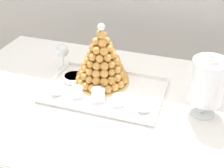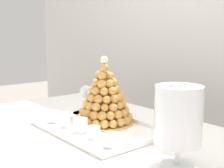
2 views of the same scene
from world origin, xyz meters
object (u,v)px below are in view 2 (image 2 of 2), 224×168
(dessert_cup_left, at_px, (54,117))
(creme_brulee_ramekin, at_px, (82,115))
(serving_tray, at_px, (97,129))
(dessert_cup_mid_left, at_px, (67,121))
(dessert_cup_centre, at_px, (81,126))
(wine_glass, at_px, (86,93))
(macaron_goblet, at_px, (178,116))
(dessert_cup_mid_right, at_px, (94,133))
(croquembouche, at_px, (104,97))
(dessert_cup_right, at_px, (112,140))

(dessert_cup_left, height_order, creme_brulee_ramekin, dessert_cup_left)
(serving_tray, height_order, dessert_cup_mid_left, dessert_cup_mid_left)
(dessert_cup_centre, bearing_deg, creme_brulee_ramekin, 144.81)
(dessert_cup_mid_left, height_order, creme_brulee_ramekin, dessert_cup_mid_left)
(creme_brulee_ramekin, distance_m, wine_glass, 0.16)
(dessert_cup_centre, xyz_separation_m, macaron_goblet, (0.45, 0.06, 0.13))
(dessert_cup_mid_right, relative_size, wine_glass, 0.37)
(wine_glass, bearing_deg, macaron_goblet, -12.32)
(dessert_cup_mid_left, distance_m, creme_brulee_ramekin, 0.15)
(croquembouche, height_order, dessert_cup_left, croquembouche)
(creme_brulee_ramekin, bearing_deg, dessert_cup_left, -99.71)
(dessert_cup_centre, bearing_deg, dessert_cup_left, -176.36)
(dessert_cup_left, height_order, dessert_cup_mid_left, dessert_cup_left)
(creme_brulee_ramekin, bearing_deg, wine_glass, 137.16)
(croquembouche, bearing_deg, dessert_cup_left, -134.83)
(dessert_cup_mid_left, relative_size, dessert_cup_centre, 0.82)
(croquembouche, distance_m, creme_brulee_ramekin, 0.18)
(dessert_cup_left, relative_size, dessert_cup_mid_right, 0.94)
(dessert_cup_mid_left, xyz_separation_m, macaron_goblet, (0.55, 0.06, 0.13))
(dessert_cup_centre, distance_m, wine_glass, 0.36)
(dessert_cup_mid_right, distance_m, creme_brulee_ramekin, 0.30)
(creme_brulee_ramekin, height_order, wine_glass, wine_glass)
(dessert_cup_centre, distance_m, creme_brulee_ramekin, 0.22)
(serving_tray, relative_size, dessert_cup_right, 9.52)
(dessert_cup_mid_left, xyz_separation_m, dessert_cup_centre, (0.10, 0.01, 0.00))
(dessert_cup_centre, xyz_separation_m, dessert_cup_mid_right, (0.10, -0.00, -0.00))
(macaron_goblet, xyz_separation_m, wine_glass, (-0.73, 0.16, -0.06))
(dessert_cup_left, xyz_separation_m, dessert_cup_mid_left, (0.10, 0.01, -0.00))
(dessert_cup_mid_left, xyz_separation_m, dessert_cup_right, (0.31, -0.00, -0.00))
(serving_tray, relative_size, wine_glass, 3.83)
(serving_tray, bearing_deg, dessert_cup_centre, -91.46)
(dessert_cup_mid_right, height_order, dessert_cup_right, dessert_cup_right)
(serving_tray, xyz_separation_m, dessert_cup_mid_right, (0.09, -0.09, 0.02))
(dessert_cup_mid_left, xyz_separation_m, creme_brulee_ramekin, (-0.08, 0.13, -0.01))
(serving_tray, distance_m, dessert_cup_right, 0.23)
(dessert_cup_centre, bearing_deg, dessert_cup_right, -1.63)
(serving_tray, relative_size, croquembouche, 1.81)
(dessert_cup_mid_right, xyz_separation_m, dessert_cup_right, (0.11, -0.00, 0.00))
(dessert_cup_mid_right, relative_size, dessert_cup_right, 0.93)
(croquembouche, distance_m, dessert_cup_left, 0.25)
(serving_tray, relative_size, dessert_cup_mid_right, 10.22)
(wine_glass, bearing_deg, dessert_cup_centre, -38.14)
(dessert_cup_left, relative_size, wine_glass, 0.35)
(croquembouche, xyz_separation_m, creme_brulee_ramekin, (-0.14, -0.03, -0.11))
(serving_tray, bearing_deg, wine_glass, 154.14)
(croquembouche, bearing_deg, dessert_cup_centre, -76.27)
(dessert_cup_mid_right, relative_size, creme_brulee_ramekin, 0.52)
(croquembouche, height_order, wine_glass, croquembouche)
(dessert_cup_right, bearing_deg, dessert_cup_left, -179.05)
(serving_tray, xyz_separation_m, croquembouche, (-0.04, 0.07, 0.12))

